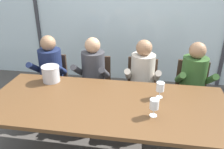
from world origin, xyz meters
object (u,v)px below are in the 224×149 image
(chair_left_of_center, at_px, (96,82))
(chair_center, at_px, (141,84))
(wine_glass_center_pour, at_px, (160,87))
(person_olive_shirt, at_px, (194,82))
(person_navy_polo, at_px, (49,72))
(chair_right_of_center, at_px, (191,88))
(person_charcoal_jacket, at_px, (92,75))
(chair_near_curtain, at_px, (52,79))
(ice_bucket_primary, at_px, (51,74))
(person_beige_jumper, at_px, (142,79))
(wine_glass_near_bucket, at_px, (154,104))
(dining_table, at_px, (107,107))

(chair_left_of_center, distance_m, chair_center, 0.65)
(wine_glass_center_pour, bearing_deg, person_olive_shirt, 52.50)
(chair_center, distance_m, person_navy_polo, 1.31)
(person_navy_polo, bearing_deg, person_olive_shirt, 0.24)
(chair_left_of_center, distance_m, chair_right_of_center, 1.33)
(person_charcoal_jacket, bearing_deg, chair_near_curtain, 172.76)
(person_charcoal_jacket, height_order, ice_bucket_primary, person_charcoal_jacket)
(person_beige_jumper, xyz_separation_m, wine_glass_near_bucket, (0.13, -0.96, 0.21))
(wine_glass_center_pour, bearing_deg, dining_table, -161.22)
(chair_right_of_center, xyz_separation_m, person_beige_jumper, (-0.67, -0.16, 0.17))
(wine_glass_center_pour, bearing_deg, chair_left_of_center, 139.42)
(chair_near_curtain, distance_m, person_olive_shirt, 2.02)
(chair_near_curtain, distance_m, ice_bucket_primary, 0.71)
(chair_center, relative_size, chair_right_of_center, 1.00)
(wine_glass_near_bucket, bearing_deg, chair_near_curtain, 143.78)
(chair_center, bearing_deg, chair_left_of_center, -170.26)
(dining_table, height_order, person_beige_jumper, person_beige_jumper)
(person_beige_jumper, bearing_deg, person_navy_polo, 179.09)
(dining_table, relative_size, wine_glass_near_bucket, 14.22)
(person_beige_jumper, bearing_deg, chair_near_curtain, 173.69)
(chair_center, relative_size, ice_bucket_primary, 4.05)
(chair_right_of_center, bearing_deg, wine_glass_near_bucket, -108.79)
(dining_table, bearing_deg, wine_glass_near_bucket, -19.44)
(dining_table, xyz_separation_m, wine_glass_near_bucket, (0.47, -0.17, 0.19))
(chair_center, height_order, person_charcoal_jacket, person_charcoal_jacket)
(person_beige_jumper, bearing_deg, chair_center, 95.95)
(person_olive_shirt, relative_size, wine_glass_near_bucket, 6.78)
(chair_near_curtain, bearing_deg, ice_bucket_primary, -61.39)
(person_olive_shirt, relative_size, wine_glass_center_pour, 6.78)
(person_navy_polo, relative_size, ice_bucket_primary, 5.55)
(person_navy_polo, height_order, wine_glass_near_bucket, person_navy_polo)
(person_olive_shirt, bearing_deg, chair_near_curtain, 174.27)
(chair_right_of_center, relative_size, person_charcoal_jacket, 0.73)
(dining_table, height_order, person_olive_shirt, person_olive_shirt)
(dining_table, distance_m, chair_left_of_center, 0.99)
(person_beige_jumper, xyz_separation_m, person_olive_shirt, (0.66, 0.00, 0.00))
(chair_left_of_center, bearing_deg, person_olive_shirt, -13.84)
(chair_right_of_center, bearing_deg, wine_glass_center_pour, -114.66)
(person_navy_polo, bearing_deg, dining_table, -38.85)
(dining_table, bearing_deg, wine_glass_center_pour, 18.78)
(chair_near_curtain, xyz_separation_m, chair_center, (1.33, 0.04, 0.00))
(wine_glass_center_pour, bearing_deg, person_navy_polo, 158.04)
(wine_glass_near_bucket, distance_m, wine_glass_center_pour, 0.35)
(chair_center, xyz_separation_m, wine_glass_near_bucket, (0.15, -1.12, 0.38))
(chair_right_of_center, relative_size, person_olive_shirt, 0.73)
(chair_left_of_center, relative_size, ice_bucket_primary, 4.05)
(wine_glass_near_bucket, bearing_deg, person_charcoal_jacket, 130.65)
(dining_table, relative_size, person_charcoal_jacket, 2.10)
(chair_left_of_center, bearing_deg, wine_glass_center_pour, -48.83)
(chair_right_of_center, height_order, person_beige_jumper, person_beige_jumper)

